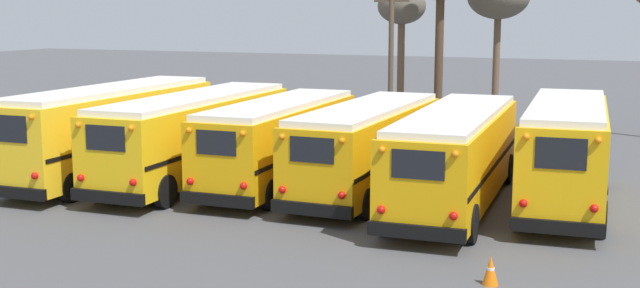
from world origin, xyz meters
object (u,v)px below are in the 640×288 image
school_bus_4 (456,154)px  bare_tree_0 (402,10)px  school_bus_1 (196,134)px  utility_pole (391,54)px  school_bus_3 (368,145)px  school_bus_0 (112,128)px  school_bus_5 (565,151)px  school_bus_2 (280,140)px  traffic_cone (491,270)px

school_bus_4 → bare_tree_0: bare_tree_0 is taller
school_bus_1 → utility_pole: bearing=78.0°
school_bus_3 → bare_tree_0: (-3.89, 17.29, 4.49)m
school_bus_0 → school_bus_5: (15.83, 1.42, -0.03)m
bare_tree_0 → school_bus_1: bearing=-97.8°
school_bus_0 → utility_pole: utility_pole is taller
school_bus_2 → school_bus_5: (9.50, 0.51, 0.15)m
school_bus_0 → traffic_cone: bearing=-24.2°
school_bus_2 → school_bus_3: size_ratio=0.98×
school_bus_4 → school_bus_5: size_ratio=1.13×
school_bus_0 → school_bus_4: bearing=0.9°
school_bus_0 → school_bus_4: size_ratio=0.99×
bare_tree_0 → school_bus_0: bearing=-107.0°
school_bus_2 → traffic_cone: school_bus_2 is taller
school_bus_0 → school_bus_5: 15.89m
bare_tree_0 → traffic_cone: size_ratio=10.85×
school_bus_0 → school_bus_3: size_ratio=1.09×
school_bus_0 → school_bus_2: (6.33, 0.90, -0.18)m
school_bus_1 → school_bus_3: size_ratio=1.12×
school_bus_2 → utility_pole: (-0.17, 13.75, 2.28)m
school_bus_4 → bare_tree_0: bearing=111.2°
school_bus_1 → utility_pole: 14.53m
utility_pole → school_bus_3: bearing=-76.2°
school_bus_1 → bare_tree_0: bearing=82.2°
school_bus_5 → bare_tree_0: bare_tree_0 is taller
school_bus_2 → school_bus_5: bearing=3.1°
utility_pole → traffic_cone: bearing=-67.5°
school_bus_2 → traffic_cone: 11.65m
school_bus_1 → bare_tree_0: bare_tree_0 is taller
utility_pole → bare_tree_0: 4.34m
school_bus_3 → school_bus_5: (6.33, 0.36, 0.17)m
school_bus_5 → school_bus_2: bearing=-176.9°
school_bus_1 → utility_pole: (3.00, 14.05, 2.20)m
school_bus_3 → utility_pole: utility_pole is taller
school_bus_4 → bare_tree_0: size_ratio=1.47×
school_bus_2 → school_bus_4: bearing=-6.3°
school_bus_5 → traffic_cone: size_ratio=14.15×
traffic_cone → school_bus_5: bearing=84.3°
school_bus_0 → school_bus_3: school_bus_0 is taller
school_bus_0 → school_bus_3: bearing=6.4°
school_bus_3 → school_bus_4: 3.28m
school_bus_4 → traffic_cone: 7.47m
school_bus_1 → school_bus_5: (12.66, 0.81, 0.07)m
school_bus_3 → school_bus_5: 6.34m
school_bus_4 → utility_pole: size_ratio=1.44×
school_bus_5 → utility_pole: utility_pole is taller
school_bus_4 → utility_pole: bearing=114.2°
school_bus_5 → bare_tree_0: size_ratio=1.30×
utility_pole → traffic_cone: size_ratio=11.08×
school_bus_2 → bare_tree_0: bare_tree_0 is taller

